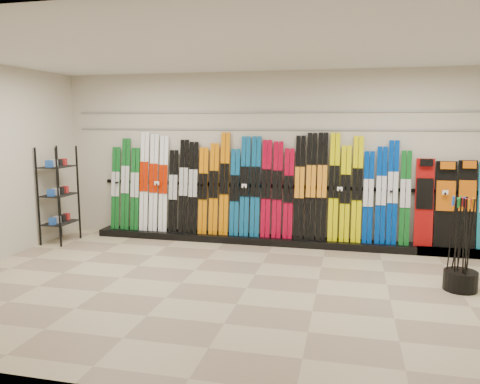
# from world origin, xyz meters

# --- Properties ---
(floor) EXTENTS (8.00, 8.00, 0.00)m
(floor) POSITION_xyz_m (0.00, 0.00, 0.00)
(floor) COLOR gray
(floor) RESTS_ON ground
(back_wall) EXTENTS (8.00, 0.00, 8.00)m
(back_wall) POSITION_xyz_m (0.00, 2.50, 1.50)
(back_wall) COLOR beige
(back_wall) RESTS_ON floor
(ceiling) EXTENTS (8.00, 8.00, 0.00)m
(ceiling) POSITION_xyz_m (0.00, 0.00, 3.00)
(ceiling) COLOR silver
(ceiling) RESTS_ON back_wall
(ski_rack_base) EXTENTS (8.00, 0.40, 0.12)m
(ski_rack_base) POSITION_xyz_m (0.22, 2.28, 0.06)
(ski_rack_base) COLOR black
(ski_rack_base) RESTS_ON floor
(skis) EXTENTS (5.38, 0.25, 1.83)m
(skis) POSITION_xyz_m (-0.44, 2.34, 0.96)
(skis) COLOR #105C1E
(skis) RESTS_ON ski_rack_base
(snowboards) EXTENTS (1.59, 0.22, 1.42)m
(snowboards) POSITION_xyz_m (3.10, 2.35, 0.81)
(snowboards) COLOR #990C0C
(snowboards) RESTS_ON ski_rack_base
(accessory_rack) EXTENTS (0.40, 0.60, 1.70)m
(accessory_rack) POSITION_xyz_m (-3.75, 1.55, 0.85)
(accessory_rack) COLOR black
(accessory_rack) RESTS_ON floor
(pole_bin) EXTENTS (0.42, 0.42, 0.25)m
(pole_bin) POSITION_xyz_m (2.67, 0.56, 0.12)
(pole_bin) COLOR black
(pole_bin) RESTS_ON floor
(ski_poles) EXTENTS (0.27, 0.26, 1.18)m
(ski_poles) POSITION_xyz_m (2.64, 0.53, 0.61)
(ski_poles) COLOR black
(ski_poles) RESTS_ON pole_bin
(slatwall_rail_0) EXTENTS (7.60, 0.02, 0.03)m
(slatwall_rail_0) POSITION_xyz_m (0.00, 2.48, 2.00)
(slatwall_rail_0) COLOR gray
(slatwall_rail_0) RESTS_ON back_wall
(slatwall_rail_1) EXTENTS (7.60, 0.02, 0.03)m
(slatwall_rail_1) POSITION_xyz_m (0.00, 2.48, 2.30)
(slatwall_rail_1) COLOR gray
(slatwall_rail_1) RESTS_ON back_wall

